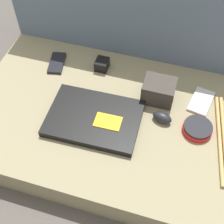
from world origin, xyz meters
The scene contains 11 objects.
ground_plane centered at (0.00, 0.00, 0.00)m, with size 8.00×8.00×0.00m, color #4C4742.
couch_seat centered at (0.00, 0.00, 0.05)m, with size 1.02×0.63×0.11m.
couch_backrest centered at (0.00, 0.42, 0.23)m, with size 1.02×0.20×0.45m.
laptop centered at (-0.05, -0.04, 0.12)m, with size 0.32×0.23×0.03m.
computer_mouse centered at (0.17, 0.03, 0.13)m, with size 0.07×0.05×0.04m.
speaker_puck centered at (0.29, 0.02, 0.12)m, with size 0.10×0.10×0.03m.
phone_silver centered at (0.29, 0.15, 0.11)m, with size 0.09×0.13×0.01m.
phone_black centered at (-0.29, 0.18, 0.11)m, with size 0.08×0.12×0.01m.
camera_pouch centered at (0.14, 0.12, 0.15)m, with size 0.11×0.09×0.08m.
charger_brick centered at (-0.11, 0.21, 0.13)m, with size 0.05×0.06×0.04m.
drumstick_pair centered at (0.38, 0.01, 0.11)m, with size 0.08×0.35×0.01m.
Camera 1 is at (0.19, -0.63, 0.99)m, focal length 50.00 mm.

